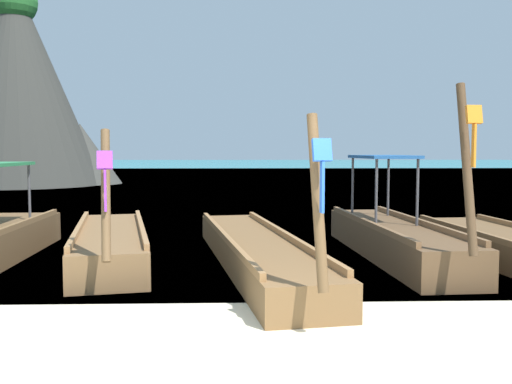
# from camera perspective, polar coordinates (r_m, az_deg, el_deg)

# --- Properties ---
(ground) EXTENTS (120.00, 120.00, 0.00)m
(ground) POSITION_cam_1_polar(r_m,az_deg,el_deg) (5.23, 1.62, -18.00)
(ground) COLOR beige
(sea_water) EXTENTS (120.00, 120.00, 0.00)m
(sea_water) POSITION_cam_1_polar(r_m,az_deg,el_deg) (67.24, -1.59, 2.48)
(sea_water) COLOR teal
(sea_water) RESTS_ON ground
(longtail_boat_violet_ribbon) EXTENTS (2.18, 5.67, 2.28)m
(longtail_boat_violet_ribbon) POSITION_cam_1_polar(r_m,az_deg,el_deg) (10.58, -14.47, -5.11)
(longtail_boat_violet_ribbon) COLOR brown
(longtail_boat_violet_ribbon) RESTS_ON ground
(longtail_boat_blue_ribbon) EXTENTS (2.23, 7.38, 2.39)m
(longtail_boat_blue_ribbon) POSITION_cam_1_polar(r_m,az_deg,el_deg) (9.71, -0.06, -6.01)
(longtail_boat_blue_ribbon) COLOR brown
(longtail_boat_blue_ribbon) RESTS_ON ground
(longtail_boat_orange_ribbon) EXTENTS (1.42, 5.96, 2.90)m
(longtail_boat_orange_ribbon) POSITION_cam_1_polar(r_m,az_deg,el_deg) (10.81, 13.75, -4.50)
(longtail_boat_orange_ribbon) COLOR brown
(longtail_boat_orange_ribbon) RESTS_ON ground
(karst_rock) EXTENTS (10.64, 9.74, 12.02)m
(karst_rock) POSITION_cam_1_polar(r_m,az_deg,el_deg) (36.00, -22.70, 9.92)
(karst_rock) COLOR #383833
(karst_rock) RESTS_ON ground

